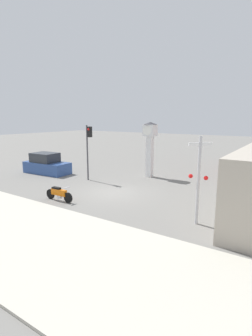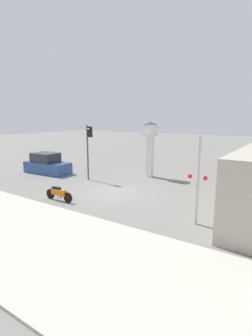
% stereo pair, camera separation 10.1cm
% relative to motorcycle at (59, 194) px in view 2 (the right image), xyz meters
% --- Properties ---
extents(ground_plane, '(120.00, 120.00, 0.00)m').
position_rel_motorcycle_xyz_m(ground_plane, '(1.64, 3.09, -0.43)').
color(ground_plane, slate).
extents(sidewalk_strip, '(36.00, 6.00, 0.10)m').
position_rel_motorcycle_xyz_m(sidewalk_strip, '(1.64, -4.00, -0.38)').
color(sidewalk_strip, '#BCB7A8').
rests_on(sidewalk_strip, ground_plane).
extents(motorcycle, '(2.05, 0.44, 0.90)m').
position_rel_motorcycle_xyz_m(motorcycle, '(0.00, 0.00, 0.00)').
color(motorcycle, black).
rests_on(motorcycle, ground_plane).
extents(clock_tower, '(1.10, 1.10, 4.50)m').
position_rel_motorcycle_xyz_m(clock_tower, '(1.35, 8.63, 2.55)').
color(clock_tower, white).
rests_on(clock_tower, ground_plane).
extents(traffic_light, '(0.50, 0.35, 4.28)m').
position_rel_motorcycle_xyz_m(traffic_light, '(-1.98, 4.92, 2.51)').
color(traffic_light, '#47474C').
rests_on(traffic_light, ground_plane).
extents(railroad_crossing_signal, '(0.90, 0.82, 4.07)m').
position_rel_motorcycle_xyz_m(railroad_crossing_signal, '(7.91, 1.18, 1.78)').
color(railroad_crossing_signal, '#B7B7BC').
rests_on(railroad_crossing_signal, ground_plane).
extents(parked_car, '(4.30, 2.05, 1.80)m').
position_rel_motorcycle_xyz_m(parked_car, '(-6.86, 4.78, 0.32)').
color(parked_car, '#2D4C8C').
rests_on(parked_car, ground_plane).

